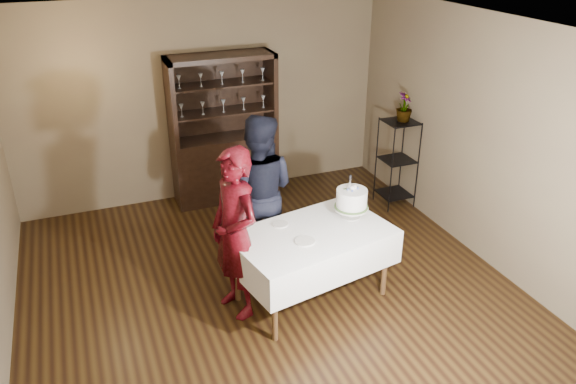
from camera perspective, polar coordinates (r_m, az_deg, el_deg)
name	(u,v)px	position (r m, az deg, el deg)	size (l,w,h in m)	color
floor	(267,286)	(6.09, -2.15, -9.52)	(5.00, 5.00, 0.00)	black
ceiling	(262,27)	(5.03, -2.68, 16.40)	(5.00, 5.00, 0.00)	silver
back_wall	(203,101)	(7.69, -8.67, 9.16)	(5.00, 0.02, 2.70)	brown
wall_right	(477,137)	(6.61, 18.61, 5.28)	(0.02, 5.00, 2.70)	brown
china_hutch	(225,153)	(7.73, -6.45, 3.99)	(1.40, 0.48, 2.00)	black
plant_etagere	(397,160)	(7.63, 11.02, 3.25)	(0.42, 0.42, 1.20)	black
cake_table	(312,248)	(5.61, 2.44, -5.71)	(1.70, 1.23, 0.77)	white
woman	(235,234)	(5.32, -5.38, -4.27)	(0.63, 0.41, 1.73)	#330407
man	(258,192)	(6.08, -3.03, -0.01)	(0.85, 0.66, 1.75)	black
cake	(352,200)	(5.74, 6.47, -0.82)	(0.37, 0.37, 0.49)	beige
plate_near	(305,241)	(5.36, 1.72, -5.01)	(0.20, 0.20, 0.01)	beige
plate_far	(280,224)	(5.64, -0.81, -3.28)	(0.16, 0.16, 0.01)	beige
potted_plant	(404,107)	(7.39, 11.73, 8.45)	(0.21, 0.21, 0.38)	#456631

